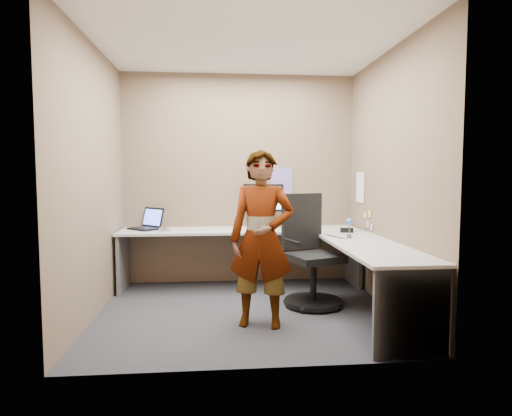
{
  "coord_description": "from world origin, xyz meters",
  "views": [
    {
      "loc": [
        -0.29,
        -4.3,
        1.41
      ],
      "look_at": [
        0.12,
        0.25,
        1.05
      ],
      "focal_mm": 30.0,
      "sensor_mm": 36.0,
      "label": 1
    }
  ],
  "objects": [
    {
      "name": "calendar_white",
      "position": [
        1.49,
        0.9,
        1.25
      ],
      "size": [
        0.01,
        0.28,
        0.38
      ],
      "primitive_type": "cube",
      "color": "white",
      "rests_on": "wall_right"
    },
    {
      "name": "laptop",
      "position": [
        -1.15,
        1.1,
        0.8
      ],
      "size": [
        0.47,
        0.47,
        0.26
      ],
      "rotation": [
        0.0,
        0.0,
        -0.77
      ],
      "color": "black",
      "rests_on": "desk"
    },
    {
      "name": "trackball_mouse",
      "position": [
        -0.92,
        0.81,
        0.76
      ],
      "size": [
        0.12,
        0.08,
        0.07
      ],
      "color": "#B7B7BC",
      "rests_on": "desk"
    },
    {
      "name": "wall_back",
      "position": [
        0.0,
        1.3,
        1.35
      ],
      "size": [
        3.0,
        0.0,
        3.0
      ],
      "primitive_type": "plane",
      "rotation": [
        1.57,
        0.0,
        0.0
      ],
      "color": "brown",
      "rests_on": "ground"
    },
    {
      "name": "desk",
      "position": [
        0.44,
        0.39,
        0.59
      ],
      "size": [
        2.98,
        2.58,
        0.73
      ],
      "color": "#B7B7B7",
      "rests_on": "ground"
    },
    {
      "name": "calendar_purple",
      "position": [
        0.55,
        1.29,
        1.3
      ],
      "size": [
        0.3,
        0.01,
        0.4
      ],
      "primitive_type": "cube",
      "color": "#846BB7",
      "rests_on": "wall_back"
    },
    {
      "name": "ceiling",
      "position": [
        0.0,
        0.0,
        2.7
      ],
      "size": [
        3.0,
        3.0,
        0.0
      ],
      "primitive_type": "plane",
      "rotation": [
        3.14,
        0.0,
        0.0
      ],
      "color": "white",
      "rests_on": "wall_back"
    },
    {
      "name": "wall_right",
      "position": [
        1.5,
        0.0,
        1.35
      ],
      "size": [
        0.0,
        2.7,
        2.7
      ],
      "primitive_type": "plane",
      "rotation": [
        1.57,
        0.0,
        -1.57
      ],
      "color": "brown",
      "rests_on": "ground"
    },
    {
      "name": "paper_ream",
      "position": [
        0.3,
        1.11,
        0.76
      ],
      "size": [
        0.38,
        0.32,
        0.06
      ],
      "primitive_type": "cube",
      "rotation": [
        0.0,
        0.0,
        -0.3
      ],
      "color": "red",
      "rests_on": "desk"
    },
    {
      "name": "ground",
      "position": [
        0.0,
        0.0,
        0.0
      ],
      "size": [
        3.0,
        3.0,
        0.0
      ],
      "primitive_type": "plane",
      "color": "#2A2A30",
      "rests_on": "ground"
    },
    {
      "name": "person",
      "position": [
        0.11,
        -0.41,
        0.82
      ],
      "size": [
        0.67,
        0.52,
        1.63
      ],
      "primitive_type": "imported",
      "rotation": [
        0.0,
        0.0,
        -0.23
      ],
      "color": "#999399",
      "rests_on": "ground"
    },
    {
      "name": "sticky_note_d",
      "position": [
        1.49,
        0.7,
        0.92
      ],
      "size": [
        0.01,
        0.07,
        0.07
      ],
      "primitive_type": "cube",
      "color": "#F2E059",
      "rests_on": "wall_right"
    },
    {
      "name": "origami",
      "position": [
        0.36,
        0.75,
        0.76
      ],
      "size": [
        0.1,
        0.1,
        0.06
      ],
      "primitive_type": "cone",
      "color": "white",
      "rests_on": "desk"
    },
    {
      "name": "wall_left",
      "position": [
        -1.5,
        0.0,
        1.35
      ],
      "size": [
        0.0,
        2.7,
        2.7
      ],
      "primitive_type": "plane",
      "rotation": [
        1.57,
        0.0,
        1.57
      ],
      "color": "brown",
      "rests_on": "ground"
    },
    {
      "name": "sticky_note_c",
      "position": [
        1.49,
        0.48,
        0.8
      ],
      "size": [
        0.01,
        0.07,
        0.07
      ],
      "primitive_type": "cube",
      "color": "pink",
      "rests_on": "wall_right"
    },
    {
      "name": "stapler",
      "position": [
        1.22,
        0.55,
        0.76
      ],
      "size": [
        0.15,
        0.06,
        0.05
      ],
      "primitive_type": "cube",
      "rotation": [
        0.0,
        0.0,
        -0.16
      ],
      "color": "black",
      "rests_on": "desk"
    },
    {
      "name": "flower",
      "position": [
        1.11,
        0.12,
        0.87
      ],
      "size": [
        0.07,
        0.07,
        0.22
      ],
      "color": "brown",
      "rests_on": "desk"
    },
    {
      "name": "monitor",
      "position": [
        0.29,
        1.12,
        1.09
      ],
      "size": [
        0.51,
        0.22,
        0.49
      ],
      "rotation": [
        0.0,
        0.0,
        -0.3
      ],
      "color": "black",
      "rests_on": "paper_ream"
    },
    {
      "name": "office_chair",
      "position": [
        0.71,
        0.2,
        0.48
      ],
      "size": [
        0.68,
        0.67,
        1.18
      ],
      "rotation": [
        0.0,
        0.0,
        0.36
      ],
      "color": "black",
      "rests_on": "ground"
    },
    {
      "name": "sticky_note_b",
      "position": [
        1.49,
        0.6,
        0.82
      ],
      "size": [
        0.01,
        0.07,
        0.07
      ],
      "primitive_type": "cube",
      "color": "pink",
      "rests_on": "wall_right"
    },
    {
      "name": "sticky_note_a",
      "position": [
        1.49,
        0.55,
        0.95
      ],
      "size": [
        0.01,
        0.07,
        0.07
      ],
      "primitive_type": "cube",
      "color": "#F2E059",
      "rests_on": "wall_right"
    }
  ]
}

